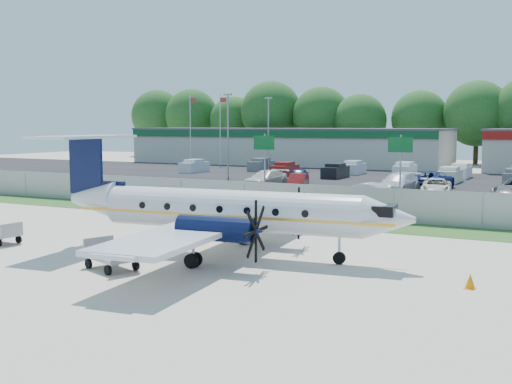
% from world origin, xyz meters
% --- Properties ---
extents(ground, '(170.00, 170.00, 0.00)m').
position_xyz_m(ground, '(0.00, 0.00, 0.00)').
color(ground, beige).
rests_on(ground, ground).
extents(grass_verge, '(170.00, 4.00, 0.02)m').
position_xyz_m(grass_verge, '(0.00, 12.00, 0.01)').
color(grass_verge, '#2D561E').
rests_on(grass_verge, ground).
extents(access_road, '(170.00, 8.00, 0.02)m').
position_xyz_m(access_road, '(0.00, 19.00, 0.01)').
color(access_road, black).
rests_on(access_road, ground).
extents(parking_lot, '(170.00, 32.00, 0.02)m').
position_xyz_m(parking_lot, '(0.00, 40.00, 0.01)').
color(parking_lot, black).
rests_on(parking_lot, ground).
extents(perimeter_fence, '(120.00, 0.06, 1.99)m').
position_xyz_m(perimeter_fence, '(0.00, 14.00, 1.00)').
color(perimeter_fence, gray).
rests_on(perimeter_fence, ground).
extents(building_west, '(46.40, 12.40, 5.24)m').
position_xyz_m(building_west, '(-24.00, 61.98, 2.63)').
color(building_west, '#BBB4A8').
rests_on(building_west, ground).
extents(sign_left, '(1.80, 0.26, 5.00)m').
position_xyz_m(sign_left, '(-8.00, 22.91, 3.61)').
color(sign_left, gray).
rests_on(sign_left, ground).
extents(sign_mid, '(1.80, 0.26, 5.00)m').
position_xyz_m(sign_mid, '(3.00, 22.91, 3.61)').
color(sign_mid, gray).
rests_on(sign_mid, ground).
extents(flagpole_west, '(1.06, 0.12, 10.00)m').
position_xyz_m(flagpole_west, '(-35.92, 55.00, 5.64)').
color(flagpole_west, silver).
rests_on(flagpole_west, ground).
extents(flagpole_east, '(1.06, 0.12, 10.00)m').
position_xyz_m(flagpole_east, '(-30.92, 55.00, 5.64)').
color(flagpole_east, silver).
rests_on(flagpole_east, ground).
extents(light_pole_nw, '(0.90, 0.35, 9.09)m').
position_xyz_m(light_pole_nw, '(-20.00, 38.00, 5.23)').
color(light_pole_nw, gray).
rests_on(light_pole_nw, ground).
extents(light_pole_sw, '(0.90, 0.35, 9.09)m').
position_xyz_m(light_pole_sw, '(-20.00, 48.00, 5.23)').
color(light_pole_sw, gray).
rests_on(light_pole_sw, ground).
extents(tree_line, '(112.00, 6.00, 14.00)m').
position_xyz_m(tree_line, '(0.00, 74.00, 0.00)').
color(tree_line, '#1B4D16').
rests_on(tree_line, ground).
extents(aircraft, '(16.98, 16.71, 5.22)m').
position_xyz_m(aircraft, '(0.90, 1.11, 2.02)').
color(aircraft, silver).
rests_on(aircraft, ground).
extents(baggage_cart_far, '(2.56, 2.04, 1.17)m').
position_xyz_m(baggage_cart_far, '(-1.59, -3.41, 0.54)').
color(baggage_cart_far, gray).
rests_on(baggage_cart_far, ground).
extents(cone_nose, '(0.38, 0.38, 0.54)m').
position_xyz_m(cone_nose, '(11.56, 0.04, 0.26)').
color(cone_nose, orange).
rests_on(cone_nose, ground).
extents(cone_starboard_wing, '(0.44, 0.44, 0.62)m').
position_xyz_m(cone_starboard_wing, '(-4.12, 9.59, 0.29)').
color(cone_starboard_wing, orange).
rests_on(cone_starboard_wing, ground).
extents(road_car_west, '(4.79, 2.80, 1.53)m').
position_xyz_m(road_car_west, '(-22.99, 16.86, 0.00)').
color(road_car_west, beige).
rests_on(road_car_west, ground).
extents(road_car_mid, '(5.02, 2.56, 1.58)m').
position_xyz_m(road_car_mid, '(0.85, 21.20, 0.00)').
color(road_car_mid, silver).
rests_on(road_car_mid, ground).
extents(parked_car_a, '(2.77, 5.54, 1.54)m').
position_xyz_m(parked_car_a, '(-11.27, 29.79, 0.00)').
color(parked_car_a, beige).
rests_on(parked_car_a, ground).
extents(parked_car_b, '(2.57, 4.45, 1.39)m').
position_xyz_m(parked_car_b, '(-7.79, 29.17, 0.00)').
color(parked_car_b, maroon).
rests_on(parked_car_b, ground).
extents(parked_car_c, '(2.90, 6.03, 1.69)m').
position_xyz_m(parked_car_c, '(1.10, 29.67, 0.00)').
color(parked_car_c, silver).
rests_on(parked_car_c, ground).
extents(parked_car_d, '(3.16, 5.38, 1.40)m').
position_xyz_m(parked_car_d, '(4.29, 29.47, 0.00)').
color(parked_car_d, beige).
rests_on(parked_car_d, ground).
extents(parked_car_f, '(3.27, 4.82, 1.52)m').
position_xyz_m(parked_car_f, '(-10.06, 34.81, 0.00)').
color(parked_car_f, navy).
rests_on(parked_car_f, ground).
extents(parked_car_g, '(3.14, 6.11, 1.65)m').
position_xyz_m(parked_car_g, '(2.89, 34.75, 0.00)').
color(parked_car_g, navy).
rests_on(parked_car_g, ground).
extents(far_parking_rows, '(56.00, 10.00, 1.60)m').
position_xyz_m(far_parking_rows, '(0.00, 45.00, 0.00)').
color(far_parking_rows, gray).
rests_on(far_parking_rows, ground).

